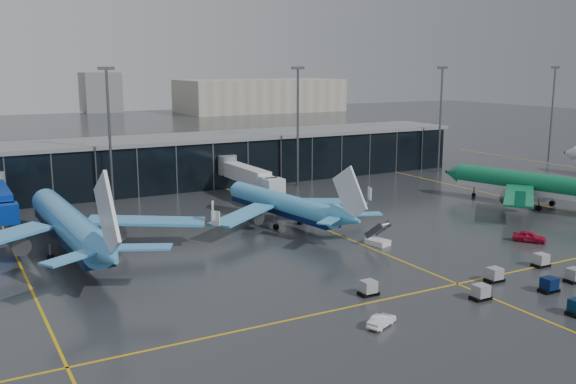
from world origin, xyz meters
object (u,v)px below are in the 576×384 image
baggage_carts (513,283)px  mobile_airstair (378,240)px  service_van_red (529,237)px  service_van_white (382,320)px  airliner_arkefly (68,206)px  airliner_klm_near (282,191)px  airliner_aer_lingus (537,171)px

baggage_carts → mobile_airstair: mobile_airstair is taller
service_van_red → service_van_white: bearing=165.6°
airliner_arkefly → mobile_airstair: (40.19, -16.47, -6.15)m
service_van_white → airliner_klm_near: bearing=-39.1°
airliner_aer_lingus → service_van_white: 67.03m
mobile_airstair → service_van_white: bearing=-143.3°
airliner_klm_near → baggage_carts: 41.56m
airliner_arkefly → service_van_red: size_ratio=9.61×
airliner_aer_lingus → service_van_red: airliner_aer_lingus is taller
airliner_klm_near → baggage_carts: airliner_klm_near is taller
service_van_red → airliner_klm_near: bearing=99.8°
airliner_arkefly → service_van_red: (60.90, -26.00, -6.12)m
airliner_arkefly → mobile_airstair: 43.87m
airliner_arkefly → mobile_airstair: airliner_arkefly is taller
baggage_carts → service_van_white: bearing=-176.0°
airliner_klm_near → service_van_white: 43.43m
airliner_klm_near → airliner_aer_lingus: airliner_aer_lingus is taller
airliner_aer_lingus → airliner_klm_near: bearing=152.1°
airliner_arkefly → baggage_carts: size_ratio=1.60×
airliner_arkefly → service_van_white: airliner_arkefly is taller
airliner_arkefly → service_van_red: 66.50m
airliner_klm_near → service_van_white: size_ratio=9.46×
airliner_arkefly → service_van_red: bearing=-25.0°
airliner_arkefly → service_van_red: airliner_arkefly is taller
airliner_klm_near → service_van_red: airliner_klm_near is taller
mobile_airstair → airliner_arkefly: bearing=140.4°
airliner_klm_near → mobile_airstair: airliner_klm_near is taller
mobile_airstair → service_van_white: 30.03m
airliner_aer_lingus → mobile_airstair: airliner_aer_lingus is taller
service_van_red → service_van_white: (-38.34, -14.78, -0.17)m
airliner_arkefly → airliner_klm_near: size_ratio=1.24×
airliner_aer_lingus → mobile_airstair: (-41.29, -7.10, -5.79)m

